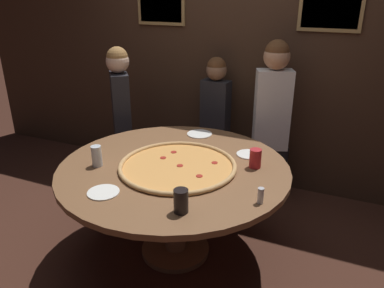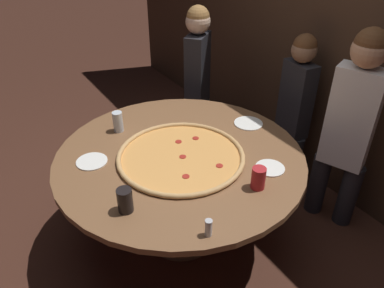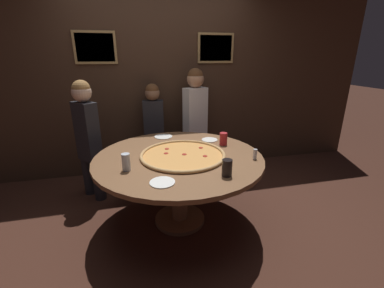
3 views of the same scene
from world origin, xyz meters
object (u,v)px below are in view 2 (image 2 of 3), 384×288
at_px(diner_far_left, 198,75).
at_px(white_plate_far_back, 270,168).
at_px(dining_table, 180,169).
at_px(white_plate_beside_cup, 92,161).
at_px(giant_pizza, 181,156).
at_px(diner_centre_back, 350,122).
at_px(drink_cup_near_right, 258,178).
at_px(white_plate_right_side, 248,123).
at_px(diner_far_right, 295,103).
at_px(condiment_shaker, 209,228).
at_px(drink_cup_centre_back, 118,122).
at_px(drink_cup_far_left, 125,200).

bearing_deg(diner_far_left, white_plate_far_back, -143.22).
xyz_separation_m(dining_table, white_plate_beside_cup, (-0.22, -0.52, 0.13)).
relative_size(giant_pizza, diner_centre_back, 0.55).
distance_m(giant_pizza, white_plate_beside_cup, 0.56).
xyz_separation_m(giant_pizza, white_plate_beside_cup, (-0.26, -0.50, -0.01)).
height_order(drink_cup_near_right, white_plate_beside_cup, drink_cup_near_right).
height_order(white_plate_right_side, white_plate_far_back, same).
distance_m(dining_table, diner_far_right, 1.19).
height_order(condiment_shaker, diner_far_left, diner_far_left).
bearing_deg(diner_far_left, white_plate_beside_cup, 170.51).
bearing_deg(white_plate_beside_cup, diner_far_right, 86.77).
xyz_separation_m(drink_cup_centre_back, white_plate_far_back, (0.92, 0.61, -0.07)).
distance_m(white_plate_far_back, diner_centre_back, 0.72).
height_order(giant_pizza, condiment_shaker, condiment_shaker).
bearing_deg(condiment_shaker, diner_far_left, 148.49).
bearing_deg(diner_far_right, diner_far_left, 34.97).
xyz_separation_m(drink_cup_near_right, drink_cup_centre_back, (-1.02, -0.42, 0.01)).
height_order(drink_cup_centre_back, white_plate_far_back, drink_cup_centre_back).
distance_m(dining_table, drink_cup_centre_back, 0.57).
distance_m(giant_pizza, white_plate_far_back, 0.57).
height_order(dining_table, drink_cup_far_left, drink_cup_far_left).
bearing_deg(diner_far_left, drink_cup_centre_back, 165.80).
distance_m(white_plate_far_back, white_plate_beside_cup, 1.12).
relative_size(condiment_shaker, diner_centre_back, 0.06).
height_order(white_plate_right_side, diner_far_right, diner_far_right).
distance_m(white_plate_beside_cup, diner_centre_back, 1.75).
height_order(giant_pizza, white_plate_far_back, giant_pizza).
bearing_deg(diner_far_right, giant_pizza, 104.13).
bearing_deg(drink_cup_far_left, white_plate_right_side, 107.79).
bearing_deg(dining_table, white_plate_right_side, 96.14).
distance_m(white_plate_right_side, white_plate_beside_cup, 1.16).
height_order(drink_cup_far_left, drink_cup_centre_back, drink_cup_centre_back).
distance_m(drink_cup_near_right, condiment_shaker, 0.47).
xyz_separation_m(white_plate_right_side, diner_centre_back, (0.51, 0.47, 0.11)).
distance_m(white_plate_right_side, diner_far_left, 0.87).
relative_size(giant_pizza, condiment_shaker, 8.51).
relative_size(white_plate_right_side, white_plate_beside_cup, 1.08).
relative_size(white_plate_beside_cup, diner_far_right, 0.15).
bearing_deg(white_plate_far_back, giant_pizza, -134.31).
xyz_separation_m(white_plate_far_back, diner_far_right, (-0.56, 0.79, -0.00)).
height_order(white_plate_right_side, white_plate_beside_cup, same).
xyz_separation_m(condiment_shaker, diner_centre_back, (-0.24, 1.35, 0.06)).
bearing_deg(condiment_shaker, drink_cup_centre_back, 178.77).
bearing_deg(drink_cup_centre_back, drink_cup_near_right, 22.48).
xyz_separation_m(drink_cup_near_right, condiment_shaker, (0.15, -0.45, -0.02)).
xyz_separation_m(drink_cup_centre_back, white_plate_right_side, (0.42, 0.85, -0.07)).
bearing_deg(diner_far_right, drink_cup_near_right, 130.18).
bearing_deg(diner_far_right, diner_centre_back, 178.43).
distance_m(drink_cup_centre_back, diner_far_right, 1.45).
bearing_deg(diner_centre_back, white_plate_far_back, 67.64).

